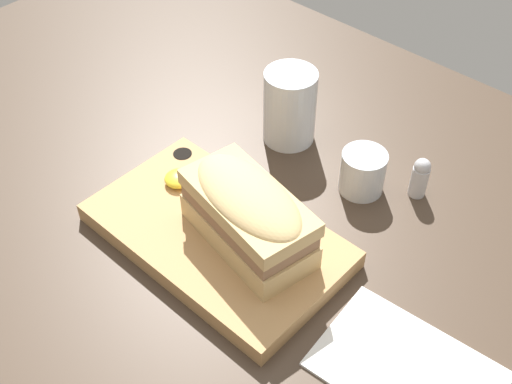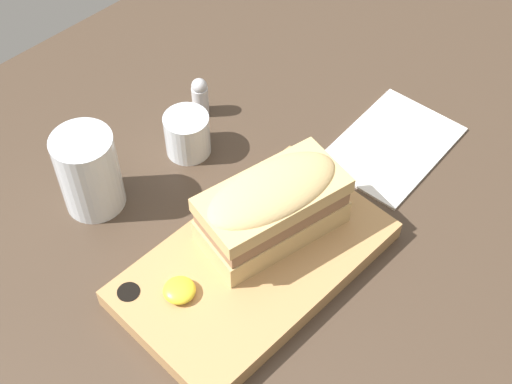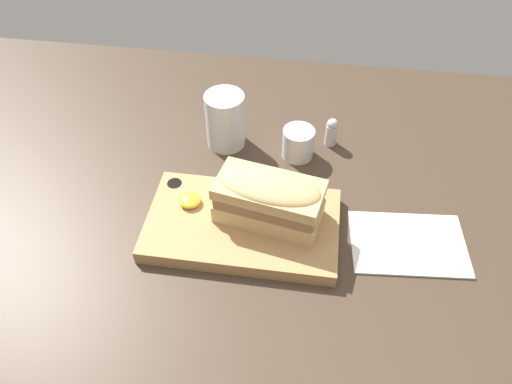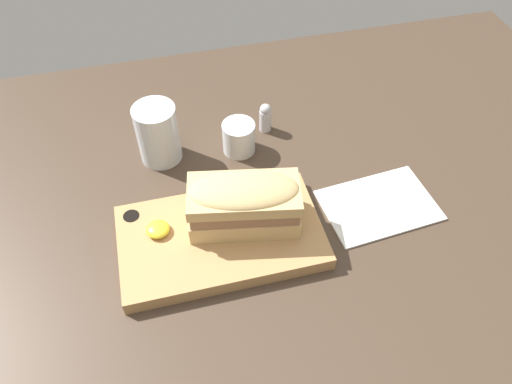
{
  "view_description": "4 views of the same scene",
  "coord_description": "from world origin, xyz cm",
  "px_view_note": "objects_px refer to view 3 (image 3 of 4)",
  "views": [
    {
      "loc": [
        36.59,
        -42.83,
        65.14
      ],
      "look_at": [
        -0.7,
        -2.16,
        11.01
      ],
      "focal_mm": 45.0,
      "sensor_mm": 36.0,
      "label": 1
    },
    {
      "loc": [
        -39.06,
        -40.22,
        75.27
      ],
      "look_at": [
        -0.86,
        -2.42,
        11.11
      ],
      "focal_mm": 50.0,
      "sensor_mm": 36.0,
      "label": 2
    },
    {
      "loc": [
        5.83,
        -60.2,
        69.95
      ],
      "look_at": [
        -2.13,
        -4.79,
        11.02
      ],
      "focal_mm": 35.0,
      "sensor_mm": 36.0,
      "label": 3
    },
    {
      "loc": [
        -10.43,
        -53.83,
        70.01
      ],
      "look_at": [
        2.59,
        -1.75,
        8.32
      ],
      "focal_mm": 35.0,
      "sensor_mm": 36.0,
      "label": 4
    }
  ],
  "objects_px": {
    "water_glass": "(225,123)",
    "napkin": "(408,243)",
    "wine_glass": "(298,144)",
    "sandwich": "(271,197)",
    "serving_board": "(242,225)",
    "salt_shaker": "(332,132)"
  },
  "relations": [
    {
      "from": "water_glass",
      "to": "wine_glass",
      "type": "distance_m",
      "value": 0.15
    },
    {
      "from": "sandwich",
      "to": "wine_glass",
      "type": "xyz_separation_m",
      "value": [
        0.03,
        0.19,
        -0.05
      ]
    },
    {
      "from": "water_glass",
      "to": "napkin",
      "type": "distance_m",
      "value": 0.42
    },
    {
      "from": "water_glass",
      "to": "wine_glass",
      "type": "xyz_separation_m",
      "value": [
        0.15,
        -0.02,
        -0.02
      ]
    },
    {
      "from": "water_glass",
      "to": "wine_glass",
      "type": "relative_size",
      "value": 1.84
    },
    {
      "from": "serving_board",
      "to": "napkin",
      "type": "bearing_deg",
      "value": 1.66
    },
    {
      "from": "serving_board",
      "to": "wine_glass",
      "type": "xyz_separation_m",
      "value": [
        0.08,
        0.21,
        0.02
      ]
    },
    {
      "from": "serving_board",
      "to": "napkin",
      "type": "xyz_separation_m",
      "value": [
        0.29,
        0.01,
        -0.01
      ]
    },
    {
      "from": "salt_shaker",
      "to": "sandwich",
      "type": "bearing_deg",
      "value": -111.78
    },
    {
      "from": "serving_board",
      "to": "napkin",
      "type": "height_order",
      "value": "serving_board"
    },
    {
      "from": "water_glass",
      "to": "napkin",
      "type": "height_order",
      "value": "water_glass"
    },
    {
      "from": "napkin",
      "to": "wine_glass",
      "type": "bearing_deg",
      "value": 136.03
    },
    {
      "from": "sandwich",
      "to": "salt_shaker",
      "type": "bearing_deg",
      "value": 68.22
    },
    {
      "from": "sandwich",
      "to": "water_glass",
      "type": "xyz_separation_m",
      "value": [
        -0.12,
        0.21,
        -0.03
      ]
    },
    {
      "from": "sandwich",
      "to": "napkin",
      "type": "relative_size",
      "value": 0.93
    },
    {
      "from": "water_glass",
      "to": "wine_glass",
      "type": "height_order",
      "value": "water_glass"
    },
    {
      "from": "serving_board",
      "to": "sandwich",
      "type": "bearing_deg",
      "value": 15.75
    },
    {
      "from": "water_glass",
      "to": "napkin",
      "type": "relative_size",
      "value": 0.57
    },
    {
      "from": "wine_glass",
      "to": "salt_shaker",
      "type": "distance_m",
      "value": 0.08
    },
    {
      "from": "serving_board",
      "to": "sandwich",
      "type": "xyz_separation_m",
      "value": [
        0.05,
        0.01,
        0.06
      ]
    },
    {
      "from": "sandwich",
      "to": "wine_glass",
      "type": "distance_m",
      "value": 0.2
    },
    {
      "from": "water_glass",
      "to": "salt_shaker",
      "type": "xyz_separation_m",
      "value": [
        0.21,
        0.03,
        -0.02
      ]
    }
  ]
}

